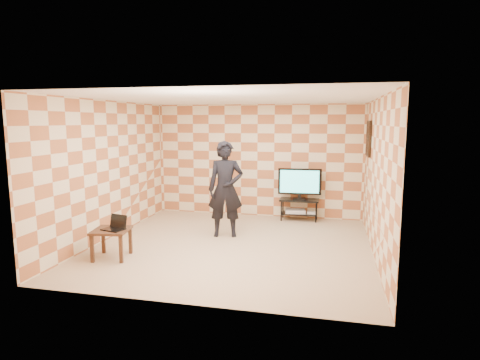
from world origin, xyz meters
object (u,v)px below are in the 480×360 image
side_table (111,234)px  person (226,189)px  tv (300,182)px  tv_stand (299,205)px

side_table → person: 2.37m
person → tv: bearing=37.5°
person → side_table: bearing=-144.6°
tv → person: 2.11m
tv_stand → person: size_ratio=0.47×
tv_stand → side_table: (-2.88, -3.34, 0.05)m
tv → side_table: (-2.88, -3.34, -0.49)m
side_table → person: person is taller
tv_stand → side_table: 4.41m
tv_stand → person: bearing=-129.6°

